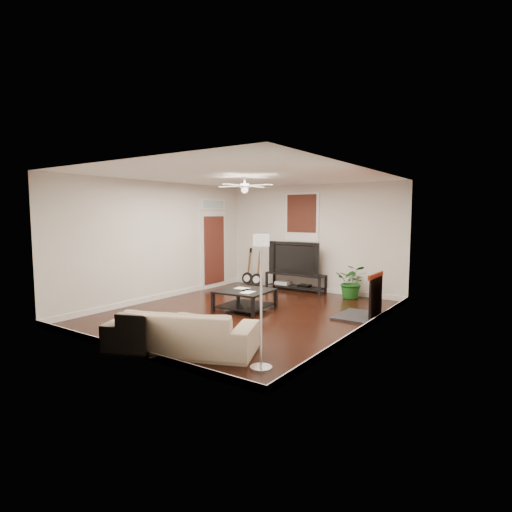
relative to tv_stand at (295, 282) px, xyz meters
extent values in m
cube|color=black|center=(0.36, -2.78, -0.23)|extent=(5.00, 6.00, 0.01)
cube|color=white|center=(0.36, -2.78, 2.57)|extent=(5.00, 6.00, 0.01)
cube|color=silver|center=(0.36, 0.22, 1.17)|extent=(5.00, 0.01, 2.80)
cube|color=silver|center=(0.36, -5.78, 1.17)|extent=(5.00, 0.01, 2.80)
cube|color=silver|center=(-2.14, -2.78, 1.17)|extent=(0.01, 6.00, 2.80)
cube|color=silver|center=(2.86, -2.78, 1.17)|extent=(0.01, 6.00, 2.80)
cube|color=#AD5837|center=(2.85, -1.78, 1.17)|extent=(0.02, 2.20, 2.80)
cube|color=black|center=(2.56, -1.78, 0.23)|extent=(0.80, 1.10, 0.92)
cube|color=black|center=(0.06, 0.19, 1.72)|extent=(1.00, 0.06, 1.30)
cube|color=white|center=(-2.10, -0.88, 1.02)|extent=(0.08, 1.00, 2.50)
cube|color=black|center=(0.00, 0.00, 0.00)|extent=(1.65, 0.44, 0.46)
imported|color=black|center=(0.00, 0.02, 0.65)|extent=(1.48, 0.19, 0.85)
cube|color=black|center=(0.22, -2.58, -0.01)|extent=(1.11, 1.11, 0.44)
imported|color=tan|center=(1.01, -5.25, 0.09)|extent=(2.35, 1.64, 0.64)
imported|color=#1B5F1E|center=(1.64, -0.14, 0.18)|extent=(0.87, 0.79, 0.83)
camera|label=1|loc=(5.27, -9.48, 1.81)|focal=28.72mm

